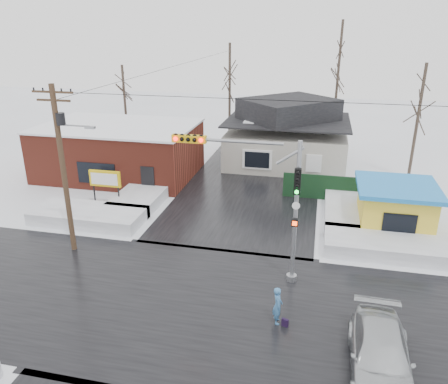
% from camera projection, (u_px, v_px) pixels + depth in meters
% --- Properties ---
extents(ground, '(120.00, 120.00, 0.00)m').
position_uv_depth(ground, '(195.00, 305.00, 19.38)').
color(ground, white).
rests_on(ground, ground).
extents(road_ns, '(10.00, 120.00, 0.02)m').
position_uv_depth(road_ns, '(195.00, 305.00, 19.38)').
color(road_ns, black).
rests_on(road_ns, ground).
extents(road_ew, '(120.00, 10.00, 0.02)m').
position_uv_depth(road_ew, '(195.00, 305.00, 19.38)').
color(road_ew, black).
rests_on(road_ew, ground).
extents(snowbank_nw, '(7.00, 3.00, 0.80)m').
position_uv_depth(snowbank_nw, '(89.00, 215.00, 27.45)').
color(snowbank_nw, white).
rests_on(snowbank_nw, ground).
extents(snowbank_ne, '(7.00, 3.00, 0.80)m').
position_uv_depth(snowbank_ne, '(390.00, 245.00, 23.76)').
color(snowbank_ne, white).
rests_on(snowbank_ne, ground).
extents(snowbank_nside_w, '(3.00, 8.00, 0.80)m').
position_uv_depth(snowbank_nside_w, '(149.00, 190.00, 31.58)').
color(snowbank_nside_w, white).
rests_on(snowbank_nside_w, ground).
extents(snowbank_nside_e, '(3.00, 8.00, 0.80)m').
position_uv_depth(snowbank_nside_e, '(348.00, 207.00, 28.71)').
color(snowbank_nside_e, white).
rests_on(snowbank_nside_e, ground).
extents(traffic_signal, '(6.05, 0.68, 7.00)m').
position_uv_depth(traffic_signal, '(262.00, 191.00, 19.93)').
color(traffic_signal, gray).
rests_on(traffic_signal, ground).
extents(utility_pole, '(3.15, 0.44, 9.00)m').
position_uv_depth(utility_pole, '(63.00, 161.00, 22.33)').
color(utility_pole, '#382619').
rests_on(utility_pole, ground).
extents(brick_building, '(12.20, 8.20, 4.12)m').
position_uv_depth(brick_building, '(120.00, 150.00, 35.42)').
color(brick_building, maroon).
rests_on(brick_building, ground).
extents(marquee_sign, '(2.20, 0.21, 2.55)m').
position_uv_depth(marquee_sign, '(105.00, 180.00, 29.16)').
color(marquee_sign, black).
rests_on(marquee_sign, ground).
extents(house, '(10.40, 8.40, 5.76)m').
position_uv_depth(house, '(287.00, 134.00, 38.02)').
color(house, '#B7B2A5').
rests_on(house, ground).
extents(kiosk, '(4.60, 4.60, 2.88)m').
position_uv_depth(kiosk, '(395.00, 207.00, 25.99)').
color(kiosk, yellow).
rests_on(kiosk, ground).
extents(fence, '(8.00, 0.12, 1.80)m').
position_uv_depth(fence, '(340.00, 189.00, 30.45)').
color(fence, black).
rests_on(fence, ground).
extents(tree_far_left, '(3.00, 3.00, 10.00)m').
position_uv_depth(tree_far_left, '(230.00, 66.00, 40.95)').
color(tree_far_left, '#332821').
rests_on(tree_far_left, ground).
extents(tree_far_mid, '(3.00, 3.00, 12.00)m').
position_uv_depth(tree_far_mid, '(340.00, 48.00, 40.14)').
color(tree_far_mid, '#332821').
rests_on(tree_far_mid, ground).
extents(tree_far_right, '(3.00, 3.00, 9.00)m').
position_uv_depth(tree_far_right, '(423.00, 88.00, 32.50)').
color(tree_far_right, '#332821').
rests_on(tree_far_right, ground).
extents(tree_far_west, '(3.00, 3.00, 8.00)m').
position_uv_depth(tree_far_west, '(123.00, 82.00, 41.76)').
color(tree_far_west, '#332821').
rests_on(tree_far_west, ground).
extents(pedestrian, '(0.51, 0.67, 1.67)m').
position_uv_depth(pedestrian, '(278.00, 306.00, 18.00)').
color(pedestrian, teal).
rests_on(pedestrian, ground).
extents(car, '(2.25, 5.27, 1.51)m').
position_uv_depth(car, '(380.00, 357.00, 15.36)').
color(car, silver).
rests_on(car, ground).
extents(shopping_bag, '(0.30, 0.21, 0.35)m').
position_uv_depth(shopping_bag, '(285.00, 323.00, 17.99)').
color(shopping_bag, black).
rests_on(shopping_bag, ground).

